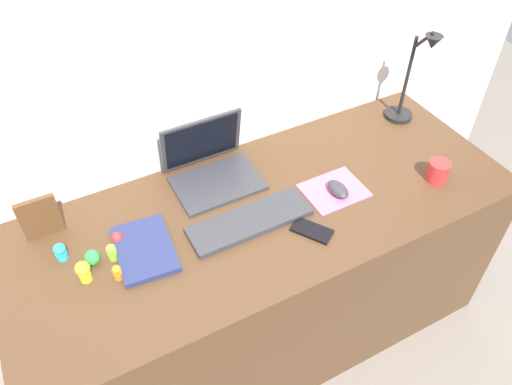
{
  "coord_description": "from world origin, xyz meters",
  "views": [
    {
      "loc": [
        -0.58,
        -1.02,
        1.95
      ],
      "look_at": [
        -0.04,
        0.0,
        0.83
      ],
      "focal_mm": 35.23,
      "sensor_mm": 36.0,
      "label": 1
    }
  ],
  "objects_px": {
    "desk_lamp": "(413,81)",
    "picture_frame": "(40,218)",
    "coffee_mug": "(438,171)",
    "cell_phone": "(312,231)",
    "toy_figurine_red": "(117,238)",
    "keyboard": "(250,221)",
    "mouse": "(338,189)",
    "laptop": "(210,164)",
    "toy_figurine_green": "(92,258)",
    "toy_figurine_lime": "(112,252)",
    "toy_figurine_yellow": "(83,271)",
    "notebook_pad": "(145,249)",
    "toy_figurine_orange": "(117,272)",
    "toy_figurine_cyan": "(60,251)"
  },
  "relations": [
    {
      "from": "toy_figurine_yellow",
      "to": "mouse",
      "type": "bearing_deg",
      "value": -3.15
    },
    {
      "from": "coffee_mug",
      "to": "toy_figurine_cyan",
      "type": "bearing_deg",
      "value": 168.08
    },
    {
      "from": "cell_phone",
      "to": "toy_figurine_red",
      "type": "relative_size",
      "value": 3.19
    },
    {
      "from": "desk_lamp",
      "to": "toy_figurine_red",
      "type": "distance_m",
      "value": 1.23
    },
    {
      "from": "notebook_pad",
      "to": "coffee_mug",
      "type": "relative_size",
      "value": 3.17
    },
    {
      "from": "keyboard",
      "to": "mouse",
      "type": "distance_m",
      "value": 0.33
    },
    {
      "from": "picture_frame",
      "to": "coffee_mug",
      "type": "xyz_separation_m",
      "value": [
        1.28,
        -0.39,
        -0.04
      ]
    },
    {
      "from": "laptop",
      "to": "picture_frame",
      "type": "distance_m",
      "value": 0.58
    },
    {
      "from": "toy_figurine_orange",
      "to": "cell_phone",
      "type": "bearing_deg",
      "value": -10.81
    },
    {
      "from": "notebook_pad",
      "to": "toy_figurine_lime",
      "type": "relative_size",
      "value": 4.0
    },
    {
      "from": "mouse",
      "to": "notebook_pad",
      "type": "height_order",
      "value": "mouse"
    },
    {
      "from": "toy_figurine_cyan",
      "to": "toy_figurine_yellow",
      "type": "bearing_deg",
      "value": -69.08
    },
    {
      "from": "cell_phone",
      "to": "toy_figurine_red",
      "type": "xyz_separation_m",
      "value": [
        -0.56,
        0.25,
        0.02
      ]
    },
    {
      "from": "coffee_mug",
      "to": "picture_frame",
      "type": "bearing_deg",
      "value": 163.14
    },
    {
      "from": "desk_lamp",
      "to": "toy_figurine_orange",
      "type": "xyz_separation_m",
      "value": [
        -1.25,
        -0.22,
        -0.16
      ]
    },
    {
      "from": "cell_phone",
      "to": "notebook_pad",
      "type": "xyz_separation_m",
      "value": [
        -0.5,
        0.17,
        0.01
      ]
    },
    {
      "from": "cell_phone",
      "to": "toy_figurine_lime",
      "type": "bearing_deg",
      "value": 128.67
    },
    {
      "from": "desk_lamp",
      "to": "cell_phone",
      "type": "bearing_deg",
      "value": -152.96
    },
    {
      "from": "mouse",
      "to": "toy_figurine_yellow",
      "type": "relative_size",
      "value": 1.3
    },
    {
      "from": "laptop",
      "to": "mouse",
      "type": "bearing_deg",
      "value": -39.7
    },
    {
      "from": "keyboard",
      "to": "toy_figurine_red",
      "type": "height_order",
      "value": "toy_figurine_red"
    },
    {
      "from": "coffee_mug",
      "to": "cell_phone",
      "type": "bearing_deg",
      "value": -179.58
    },
    {
      "from": "mouse",
      "to": "toy_figurine_yellow",
      "type": "distance_m",
      "value": 0.86
    },
    {
      "from": "coffee_mug",
      "to": "toy_figurine_red",
      "type": "distance_m",
      "value": 1.11
    },
    {
      "from": "toy_figurine_yellow",
      "to": "toy_figurine_green",
      "type": "relative_size",
      "value": 1.47
    },
    {
      "from": "toy_figurine_red",
      "to": "toy_figurine_lime",
      "type": "distance_m",
      "value": 0.07
    },
    {
      "from": "cell_phone",
      "to": "keyboard",
      "type": "bearing_deg",
      "value": 108.48
    },
    {
      "from": "toy_figurine_green",
      "to": "toy_figurine_yellow",
      "type": "bearing_deg",
      "value": -125.3
    },
    {
      "from": "cell_phone",
      "to": "laptop",
      "type": "bearing_deg",
      "value": 80.61
    },
    {
      "from": "keyboard",
      "to": "notebook_pad",
      "type": "bearing_deg",
      "value": 171.82
    },
    {
      "from": "picture_frame",
      "to": "toy_figurine_red",
      "type": "xyz_separation_m",
      "value": [
        0.19,
        -0.14,
        -0.05
      ]
    },
    {
      "from": "laptop",
      "to": "cell_phone",
      "type": "xyz_separation_m",
      "value": [
        0.18,
        -0.4,
        -0.05
      ]
    },
    {
      "from": "toy_figurine_red",
      "to": "notebook_pad",
      "type": "bearing_deg",
      "value": -50.31
    },
    {
      "from": "cell_phone",
      "to": "toy_figurine_orange",
      "type": "distance_m",
      "value": 0.61
    },
    {
      "from": "laptop",
      "to": "coffee_mug",
      "type": "bearing_deg",
      "value": -29.24
    },
    {
      "from": "desk_lamp",
      "to": "toy_figurine_lime",
      "type": "distance_m",
      "value": 1.26
    },
    {
      "from": "toy_figurine_lime",
      "to": "toy_figurine_cyan",
      "type": "bearing_deg",
      "value": 151.07
    },
    {
      "from": "mouse",
      "to": "coffee_mug",
      "type": "height_order",
      "value": "coffee_mug"
    },
    {
      "from": "toy_figurine_yellow",
      "to": "toy_figurine_lime",
      "type": "relative_size",
      "value": 1.23
    },
    {
      "from": "picture_frame",
      "to": "toy_figurine_yellow",
      "type": "xyz_separation_m",
      "value": [
        0.07,
        -0.24,
        -0.03
      ]
    },
    {
      "from": "mouse",
      "to": "desk_lamp",
      "type": "xyz_separation_m",
      "value": [
        0.48,
        0.23,
        0.17
      ]
    },
    {
      "from": "toy_figurine_red",
      "to": "toy_figurine_yellow",
      "type": "bearing_deg",
      "value": -142.5
    },
    {
      "from": "desk_lamp",
      "to": "picture_frame",
      "type": "bearing_deg",
      "value": 177.62
    },
    {
      "from": "laptop",
      "to": "toy_figurine_lime",
      "type": "xyz_separation_m",
      "value": [
        -0.42,
        -0.2,
        -0.02
      ]
    },
    {
      "from": "cell_phone",
      "to": "toy_figurine_yellow",
      "type": "relative_size",
      "value": 1.73
    },
    {
      "from": "mouse",
      "to": "toy_figurine_green",
      "type": "distance_m",
      "value": 0.83
    },
    {
      "from": "desk_lamp",
      "to": "toy_figurine_green",
      "type": "distance_m",
      "value": 1.32
    },
    {
      "from": "toy_figurine_green",
      "to": "laptop",
      "type": "bearing_deg",
      "value": 21.91
    },
    {
      "from": "notebook_pad",
      "to": "toy_figurine_cyan",
      "type": "height_order",
      "value": "toy_figurine_cyan"
    },
    {
      "from": "laptop",
      "to": "toy_figurine_red",
      "type": "xyz_separation_m",
      "value": [
        -0.39,
        -0.15,
        -0.03
      ]
    }
  ]
}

